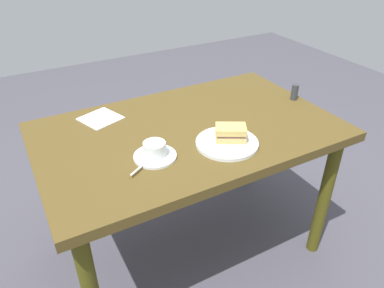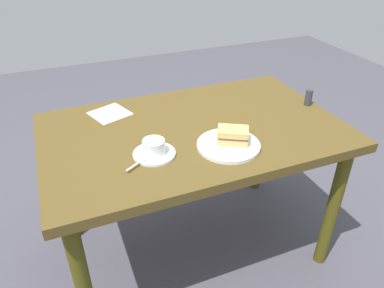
# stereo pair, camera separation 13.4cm
# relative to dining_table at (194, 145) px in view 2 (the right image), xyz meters

# --- Properties ---
(ground_plane) EXTENTS (6.00, 6.00, 0.00)m
(ground_plane) POSITION_rel_dining_table_xyz_m (0.00, 0.00, -0.62)
(ground_plane) COLOR #484650
(dining_table) EXTENTS (1.23, 0.76, 0.70)m
(dining_table) POSITION_rel_dining_table_xyz_m (0.00, 0.00, 0.00)
(dining_table) COLOR #52401B
(dining_table) RESTS_ON ground_plane
(sandwich_plate) EXTENTS (0.24, 0.24, 0.01)m
(sandwich_plate) POSITION_rel_dining_table_xyz_m (0.07, -0.19, 0.09)
(sandwich_plate) COLOR white
(sandwich_plate) RESTS_ON dining_table
(sandwich_front) EXTENTS (0.14, 0.12, 0.06)m
(sandwich_front) POSITION_rel_dining_table_xyz_m (0.09, -0.18, 0.13)
(sandwich_front) COLOR tan
(sandwich_front) RESTS_ON sandwich_plate
(coffee_saucer) EXTENTS (0.16, 0.16, 0.01)m
(coffee_saucer) POSITION_rel_dining_table_xyz_m (-0.21, -0.13, 0.09)
(coffee_saucer) COLOR white
(coffee_saucer) RESTS_ON dining_table
(coffee_cup) EXTENTS (0.08, 0.10, 0.05)m
(coffee_cup) POSITION_rel_dining_table_xyz_m (-0.21, -0.13, 0.12)
(coffee_cup) COLOR white
(coffee_cup) RESTS_ON coffee_saucer
(spoon) EXTENTS (0.09, 0.06, 0.01)m
(spoon) POSITION_rel_dining_table_xyz_m (-0.28, -0.17, 0.10)
(spoon) COLOR silver
(spoon) RESTS_ON coffee_saucer
(napkin) EXTENTS (0.19, 0.19, 0.00)m
(napkin) POSITION_rel_dining_table_xyz_m (-0.30, 0.25, 0.09)
(napkin) COLOR white
(napkin) RESTS_ON dining_table
(salt_shaker) EXTENTS (0.03, 0.03, 0.08)m
(salt_shaker) POSITION_rel_dining_table_xyz_m (0.57, -0.00, 0.12)
(salt_shaker) COLOR #33383D
(salt_shaker) RESTS_ON dining_table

